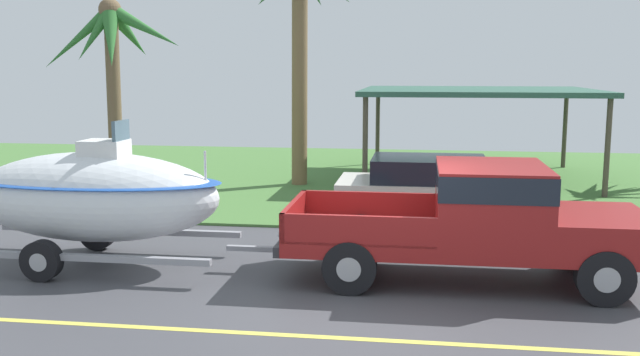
% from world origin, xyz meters
% --- Properties ---
extents(ground, '(36.00, 22.00, 0.11)m').
position_xyz_m(ground, '(0.00, 8.38, -0.01)').
color(ground, '#424247').
extents(pickup_truck_towing, '(5.68, 2.11, 1.83)m').
position_xyz_m(pickup_truck_towing, '(1.61, 0.86, 1.02)').
color(pickup_truck_towing, maroon).
rests_on(pickup_truck_towing, ground).
extents(boat_on_trailer, '(5.59, 2.16, 2.45)m').
position_xyz_m(boat_on_trailer, '(-4.82, 0.86, 1.19)').
color(boat_on_trailer, gray).
rests_on(boat_on_trailer, ground).
extents(parked_sedan_near, '(4.33, 1.94, 1.38)m').
position_xyz_m(parked_sedan_near, '(0.91, 5.19, 0.67)').
color(parked_sedan_near, beige).
rests_on(parked_sedan_near, ground).
extents(carport_awning, '(6.58, 5.87, 2.68)m').
position_xyz_m(carport_awning, '(2.17, 11.02, 2.56)').
color(carport_awning, '#4C4238').
rests_on(carport_awning, ground).
extents(palm_tree_near_left, '(3.41, 2.37, 4.87)m').
position_xyz_m(palm_tree_near_left, '(-6.55, 5.72, 3.65)').
color(palm_tree_near_left, brown).
rests_on(palm_tree_near_left, ground).
extents(palm_tree_mid, '(2.87, 2.65, 6.38)m').
position_xyz_m(palm_tree_mid, '(-2.78, 9.31, 4.53)').
color(palm_tree_mid, brown).
rests_on(palm_tree_mid, ground).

